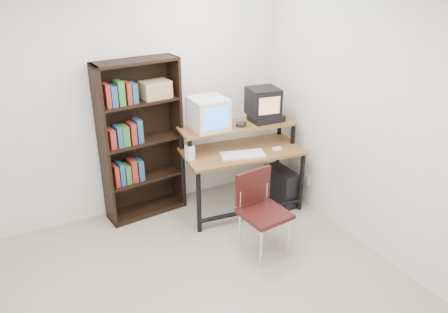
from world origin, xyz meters
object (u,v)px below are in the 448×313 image
computer_desk (241,152)px  school_chair (260,205)px  bookshelf (140,138)px  crt_tv (263,102)px  crt_monitor (208,114)px  pc_tower (281,186)px

computer_desk → school_chair: size_ratio=1.64×
school_chair → bookshelf: (-0.76, 1.24, 0.39)m
computer_desk → bookshelf: bearing=162.8°
crt_tv → crt_monitor: bearing=-177.9°
computer_desk → bookshelf: bookshelf is taller
crt_tv → bookshelf: 1.41m
computer_desk → crt_tv: (0.33, 0.10, 0.51)m
crt_monitor → crt_tv: 0.66m
pc_tower → bookshelf: 1.74m
computer_desk → crt_monitor: crt_monitor is taller
pc_tower → computer_desk: bearing=163.9°
school_chair → computer_desk: bearing=66.6°
crt_monitor → computer_desk: bearing=-27.9°
bookshelf → crt_tv: bearing=-19.8°
crt_monitor → school_chair: size_ratio=0.46×
pc_tower → school_chair: school_chair is taller
crt_tv → bookshelf: bearing=173.6°
crt_tv → bookshelf: size_ratio=0.21×
school_chair → bookshelf: bearing=115.3°
crt_monitor → bookshelf: 0.78m
computer_desk → pc_tower: 0.70m
crt_tv → school_chair: size_ratio=0.44×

